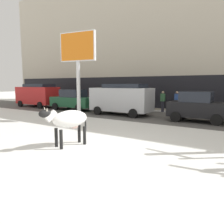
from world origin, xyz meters
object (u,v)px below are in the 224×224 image
Objects in this scene: car_red_van at (38,95)px; cow_holstein at (69,119)px; car_darkgreen_sedan at (73,100)px; pedestrian_far_left at (163,101)px; car_black_hatchback at (198,107)px; pedestrian_near_billboard at (177,102)px; car_silver_van at (121,98)px; billboard at (78,52)px.

cow_holstein is at bearing -33.89° from car_red_van.
car_darkgreen_sedan is 7.81m from pedestrian_far_left.
cow_holstein is at bearing -86.73° from pedestrian_far_left.
car_black_hatchback is (2.86, 8.19, -0.07)m from cow_holstein.
car_red_van is 2.68× the size of pedestrian_near_billboard.
pedestrian_far_left is (1.93, 3.53, -0.36)m from car_silver_van.
billboard reaches higher than car_silver_van.
car_silver_van reaches higher than pedestrian_far_left.
billboard is 1.58× the size of car_black_hatchback.
car_darkgreen_sedan reaches higher than pedestrian_far_left.
car_darkgreen_sedan is (4.97, -0.06, -0.33)m from car_red_van.
car_black_hatchback is at bearing 70.73° from cow_holstein.
billboard is 8.35m from pedestrian_far_left.
car_darkgreen_sedan is at bearing 176.66° from car_silver_van.
cow_holstein is at bearing -92.43° from pedestrian_near_billboard.
pedestrian_near_billboard is (-2.36, 3.55, -0.05)m from car_black_hatchback.
car_black_hatchback is (6.68, 3.39, -3.39)m from billboard.
pedestrian_near_billboard reaches higher than cow_holstein.
car_darkgreen_sedan is at bearing -158.69° from pedestrian_near_billboard.
pedestrian_near_billboard is (4.32, 6.93, -3.43)m from billboard.
billboard is at bearing -109.69° from car_silver_van.
car_silver_van is 4.04m from pedestrian_far_left.
billboard is 1.20× the size of car_silver_van.
car_silver_van is 2.68× the size of pedestrian_far_left.
pedestrian_far_left is at bearing 134.89° from car_black_hatchback.
cow_holstein is 1.12× the size of pedestrian_far_left.
cow_holstein is 0.42× the size of car_silver_van.
car_black_hatchback is at bearing -56.33° from pedestrian_near_billboard.
car_red_van reaches higher than car_black_hatchback.
car_silver_van is at bearing 70.31° from billboard.
car_silver_van reaches higher than pedestrian_near_billboard.
car_silver_van reaches higher than cow_holstein.
pedestrian_near_billboard is (3.10, 3.53, -0.36)m from car_silver_van.
car_darkgreen_sedan reaches higher than cow_holstein.
car_black_hatchback reaches higher than cow_holstein.
cow_holstein is at bearing -47.55° from car_darkgreen_sedan.
car_darkgreen_sedan is 2.44× the size of pedestrian_far_left.
pedestrian_near_billboard is (8.28, 3.23, -0.03)m from car_darkgreen_sedan.
pedestrian_near_billboard is 1.17m from pedestrian_far_left.
car_black_hatchback is at bearing -0.17° from car_silver_van.
car_black_hatchback is at bearing -45.11° from pedestrian_far_left.
car_red_van is 10.16m from car_silver_van.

